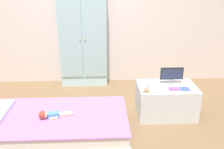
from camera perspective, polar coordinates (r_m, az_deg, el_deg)
name	(u,v)px	position (r m, az deg, el deg)	size (l,w,h in m)	color
ground_plane	(88,128)	(3.20, -5.62, -12.26)	(10.00, 10.00, 0.02)	brown
back_wall	(90,6)	(4.26, -5.27, 15.78)	(6.40, 0.05, 2.70)	silver
bed	(53,125)	(3.05, -13.70, -11.50)	(1.78, 0.94, 0.27)	white
doll	(50,115)	(2.93, -14.40, -9.13)	(0.39, 0.16, 0.10)	#4C84C6
wardrobe	(83,38)	(4.17, -6.76, 8.52)	(0.79, 0.30, 1.68)	silver
tv_stand	(166,100)	(3.43, 12.50, -5.94)	(0.77, 0.50, 0.43)	silver
tv_monitor	(172,74)	(3.38, 13.82, 0.03)	(0.31, 0.10, 0.23)	#99999E
rocking_horse_toy	(147,89)	(3.09, 8.17, -3.33)	(0.09, 0.04, 0.10)	#8E6642
book_purple	(174,89)	(3.25, 14.29, -3.29)	(0.13, 0.09, 0.01)	#8E51B2
book_blue	(185,89)	(3.29, 16.64, -3.22)	(0.12, 0.11, 0.01)	blue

